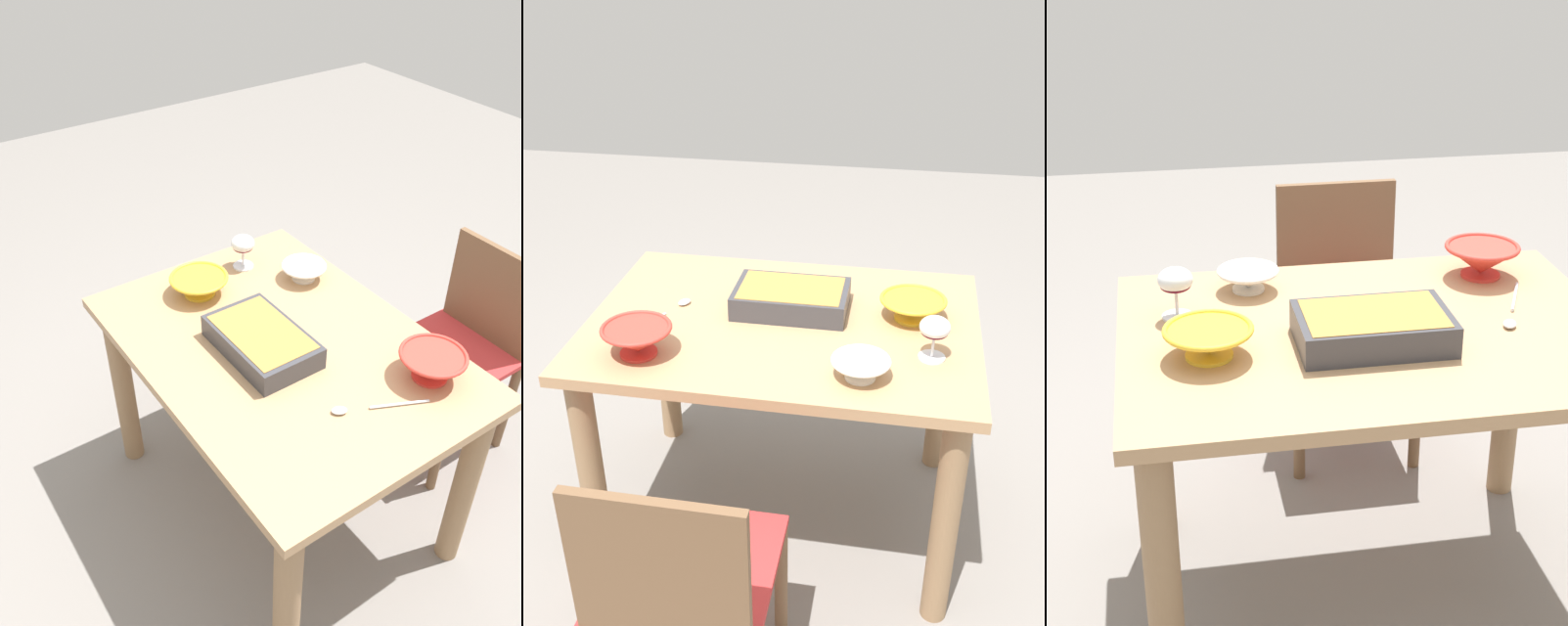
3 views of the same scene
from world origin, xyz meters
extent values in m
plane|color=gray|center=(0.00, 0.00, 0.00)|extent=(8.00, 8.00, 0.00)
cube|color=tan|center=(0.00, 0.00, 0.73)|extent=(1.15, 0.83, 0.03)
cylinder|color=#93704E|center=(-0.51, -0.35, 0.36)|extent=(0.08, 0.08, 0.71)
cylinder|color=#93704E|center=(0.51, -0.35, 0.36)|extent=(0.08, 0.08, 0.71)
cylinder|color=#93704E|center=(-0.51, 0.35, 0.36)|extent=(0.08, 0.08, 0.71)
cylinder|color=#93704E|center=(0.51, 0.35, 0.36)|extent=(0.08, 0.08, 0.71)
cube|color=#B22D2D|center=(-0.10, -0.69, 0.44)|extent=(0.40, 0.41, 0.02)
cube|color=brown|center=(-0.10, -0.88, 0.64)|extent=(0.38, 0.02, 0.38)
cylinder|color=brown|center=(0.08, -0.51, 0.21)|extent=(0.04, 0.04, 0.43)
cylinder|color=brown|center=(-0.28, -0.51, 0.21)|extent=(0.04, 0.04, 0.43)
cylinder|color=brown|center=(0.08, -0.88, 0.21)|extent=(0.04, 0.04, 0.43)
cylinder|color=brown|center=(-0.28, -0.88, 0.21)|extent=(0.04, 0.04, 0.43)
cylinder|color=white|center=(0.43, -0.14, 0.75)|extent=(0.07, 0.07, 0.01)
cylinder|color=white|center=(0.43, -0.14, 0.78)|extent=(0.01, 0.01, 0.06)
ellipsoid|color=white|center=(0.43, -0.14, 0.84)|extent=(0.08, 0.08, 0.06)
ellipsoid|color=#4C0A19|center=(0.43, -0.14, 0.83)|extent=(0.07, 0.07, 0.03)
cube|color=#38383D|center=(0.01, 0.07, 0.78)|extent=(0.34, 0.22, 0.07)
cube|color=#B27A38|center=(0.01, 0.07, 0.81)|extent=(0.31, 0.20, 0.02)
cylinder|color=white|center=(0.25, -0.27, 0.75)|extent=(0.08, 0.08, 0.01)
cone|color=white|center=(0.25, -0.27, 0.77)|extent=(0.15, 0.15, 0.04)
torus|color=white|center=(0.25, -0.27, 0.80)|extent=(0.16, 0.16, 0.01)
cylinder|color=yellow|center=(0.37, 0.07, 0.75)|extent=(0.10, 0.10, 0.01)
cone|color=yellow|center=(0.37, 0.07, 0.78)|extent=(0.19, 0.19, 0.06)
torus|color=yellow|center=(0.37, 0.07, 0.81)|extent=(0.20, 0.20, 0.01)
cylinder|color=red|center=(-0.36, -0.26, 0.75)|extent=(0.10, 0.10, 0.01)
cone|color=red|center=(-0.36, -0.26, 0.79)|extent=(0.19, 0.19, 0.07)
torus|color=red|center=(-0.36, -0.26, 0.82)|extent=(0.19, 0.19, 0.01)
cylinder|color=silver|center=(-0.39, -0.11, 0.75)|extent=(0.08, 0.16, 0.01)
ellipsoid|color=silver|center=(-0.32, 0.04, 0.75)|extent=(0.05, 0.05, 0.01)
camera|label=1|loc=(-1.22, 0.92, 2.01)|focal=37.40mm
camera|label=2|loc=(0.33, -1.86, 1.79)|focal=41.80mm
camera|label=3|loc=(0.47, 1.85, 1.67)|focal=52.95mm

